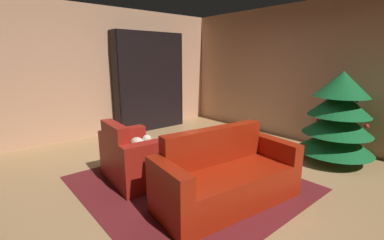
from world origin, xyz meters
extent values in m
plane|color=tan|center=(0.00, 0.00, 0.00)|extent=(7.23, 7.23, 0.00)
cube|color=tan|center=(0.00, 2.68, 1.36)|extent=(6.14, 0.06, 2.71)
cube|color=tan|center=(-3.04, 0.00, 1.36)|extent=(0.06, 5.41, 2.71)
cube|color=maroon|center=(0.06, -0.36, 0.00)|extent=(2.68, 2.59, 0.01)
cube|color=black|center=(-2.63, 0.80, 1.12)|extent=(0.03, 1.68, 2.23)
cube|color=black|center=(-2.80, 1.63, 1.12)|extent=(0.38, 0.02, 2.23)
cube|color=black|center=(-2.80, -0.02, 1.12)|extent=(0.38, 0.03, 2.23)
cube|color=black|center=(-2.80, 0.80, 0.01)|extent=(0.35, 1.63, 0.03)
cube|color=black|center=(-2.80, 0.80, 0.38)|extent=(0.35, 1.63, 0.03)
cube|color=black|center=(-2.80, 0.80, 0.75)|extent=(0.35, 1.63, 0.02)
cube|color=black|center=(-2.80, 0.80, 1.12)|extent=(0.35, 1.63, 0.02)
cube|color=black|center=(-2.80, 0.80, 1.48)|extent=(0.35, 1.63, 0.02)
cube|color=black|center=(-2.80, 0.80, 1.85)|extent=(0.35, 1.63, 0.02)
cube|color=black|center=(-2.80, 0.80, 2.22)|extent=(0.35, 1.63, 0.03)
cube|color=black|center=(-2.95, 0.80, 1.05)|extent=(0.05, 0.94, 0.59)
cube|color=black|center=(-2.92, 0.80, 1.05)|extent=(0.03, 0.97, 0.62)
cube|color=#247A4B|center=(-2.87, 1.56, 0.16)|extent=(0.23, 0.04, 0.27)
cube|color=#1F6989|center=(-2.86, 1.51, 0.17)|extent=(0.24, 0.03, 0.28)
cube|color=gold|center=(-2.86, 1.47, 0.16)|extent=(0.23, 0.04, 0.27)
cube|color=#BFB097|center=(-2.85, 1.42, 0.17)|extent=(0.26, 0.04, 0.30)
cube|color=#2F7B3C|center=(-2.87, 1.37, 0.16)|extent=(0.22, 0.04, 0.26)
cube|color=red|center=(-2.85, 1.32, 0.15)|extent=(0.27, 0.05, 0.25)
cube|color=#257349|center=(-2.88, 1.27, 0.16)|extent=(0.21, 0.04, 0.27)
cube|color=#35724C|center=(-2.86, 1.57, 0.53)|extent=(0.24, 0.04, 0.27)
cube|color=#904491|center=(-2.87, 1.53, 0.51)|extent=(0.22, 0.04, 0.24)
cube|color=#B4A99F|center=(-2.85, 1.49, 0.54)|extent=(0.27, 0.03, 0.29)
cube|color=teal|center=(-2.88, 1.46, 0.51)|extent=(0.21, 0.03, 0.23)
cube|color=#A8A28E|center=(-2.85, 1.41, 0.50)|extent=(0.27, 0.04, 0.22)
cube|color=#4E2C2D|center=(-2.84, 1.36, 0.50)|extent=(0.28, 0.04, 0.21)
cube|color=gold|center=(-2.89, 1.32, 0.54)|extent=(0.18, 0.03, 0.30)
cube|color=#A69686|center=(-2.85, 1.27, 0.53)|extent=(0.27, 0.04, 0.27)
cube|color=#935990|center=(-2.86, 1.21, 0.51)|extent=(0.24, 0.05, 0.23)
cube|color=orange|center=(-2.84, 1.57, 1.64)|extent=(0.28, 0.03, 0.29)
cube|color=#2B8B38|center=(-2.85, 1.53, 1.60)|extent=(0.26, 0.05, 0.21)
cube|color=#B43328|center=(-2.89, 1.48, 1.65)|extent=(0.19, 0.04, 0.31)
cube|color=#432934|center=(-2.86, 1.43, 1.60)|extent=(0.24, 0.03, 0.21)
cube|color=#294695|center=(-2.86, 1.39, 1.62)|extent=(0.24, 0.04, 0.26)
cube|color=#4A2E1A|center=(-2.88, 1.35, 1.63)|extent=(0.21, 0.03, 0.27)
cube|color=#0F6A7D|center=(-2.87, 1.30, 1.59)|extent=(0.22, 0.05, 0.19)
cube|color=orange|center=(-2.85, 1.56, 1.98)|extent=(0.26, 0.05, 0.24)
cube|color=#9A3D96|center=(-2.86, 1.51, 1.96)|extent=(0.24, 0.04, 0.20)
cube|color=#8C418A|center=(-2.84, 1.47, 1.99)|extent=(0.28, 0.03, 0.25)
cube|color=#337142|center=(-2.88, 1.43, 1.96)|extent=(0.20, 0.05, 0.20)
cube|color=orange|center=(-2.87, 1.38, 1.99)|extent=(0.21, 0.05, 0.26)
cube|color=#308D3F|center=(-2.89, 1.32, 1.97)|extent=(0.18, 0.05, 0.22)
cube|color=orange|center=(-2.85, 1.26, 2.02)|extent=(0.25, 0.05, 0.31)
cube|color=maroon|center=(-0.53, -0.85, 0.20)|extent=(0.70, 0.72, 0.41)
cube|color=maroon|center=(-0.55, -1.11, 0.62)|extent=(0.65, 0.20, 0.44)
cube|color=maroon|center=(-0.12, -0.88, 0.32)|extent=(0.23, 0.68, 0.65)
cube|color=maroon|center=(-0.93, -0.81, 0.32)|extent=(0.23, 0.68, 0.65)
ellipsoid|color=beige|center=(-0.56, -0.78, 0.50)|extent=(0.29, 0.20, 0.18)
sphere|color=beige|center=(-0.51, -0.66, 0.55)|extent=(0.13, 0.13, 0.13)
cube|color=#9A1D0B|center=(0.73, -0.33, 0.20)|extent=(0.88, 1.48, 0.40)
cube|color=#9A1D0B|center=(0.45, -0.30, 0.63)|extent=(0.32, 1.41, 0.44)
cube|color=#9A1D0B|center=(0.64, -1.11, 0.32)|extent=(0.74, 0.25, 0.65)
cube|color=#9A1D0B|center=(0.82, 0.45, 0.32)|extent=(0.74, 0.25, 0.65)
cylinder|color=black|center=(0.22, -0.42, 0.21)|extent=(0.04, 0.04, 0.43)
cylinder|color=black|center=(-0.10, -0.24, 0.21)|extent=(0.04, 0.04, 0.43)
cylinder|color=black|center=(-0.09, -0.59, 0.21)|extent=(0.04, 0.04, 0.43)
cylinder|color=silver|center=(0.02, -0.41, 0.44)|extent=(0.75, 0.75, 0.02)
cube|color=gray|center=(0.04, -0.46, 0.46)|extent=(0.17, 0.14, 0.02)
cube|color=#3A7442|center=(0.04, -0.47, 0.48)|extent=(0.22, 0.13, 0.03)
cube|color=gold|center=(0.05, -0.46, 0.50)|extent=(0.18, 0.13, 0.02)
cube|color=gray|center=(0.04, -0.46, 0.52)|extent=(0.21, 0.15, 0.03)
cylinder|color=#1C522A|center=(0.22, -0.46, 0.56)|extent=(0.07, 0.07, 0.23)
cylinder|color=#1C522A|center=(0.22, -0.46, 0.72)|extent=(0.03, 0.03, 0.08)
cylinder|color=brown|center=(0.98, 1.95, 0.09)|extent=(0.08, 0.08, 0.18)
cone|color=#135D2A|center=(0.98, 1.95, 0.38)|extent=(1.15, 1.15, 0.40)
cone|color=#135D2A|center=(0.98, 1.95, 0.67)|extent=(1.04, 1.04, 0.40)
cone|color=#135D2A|center=(0.98, 1.95, 0.97)|extent=(0.93, 0.93, 0.40)
cone|color=#135D2A|center=(0.98, 1.95, 1.27)|extent=(0.82, 0.82, 0.40)
sphere|color=red|center=(1.32, 2.20, 0.62)|extent=(0.07, 0.07, 0.07)
sphere|color=red|center=(1.06, 2.27, 1.22)|extent=(0.07, 0.07, 0.07)
sphere|color=red|center=(1.36, 2.23, 0.38)|extent=(0.07, 0.07, 0.07)
sphere|color=red|center=(0.60, 2.12, 0.60)|extent=(0.05, 0.05, 0.05)
sphere|color=blue|center=(1.11, 2.30, 0.98)|extent=(0.06, 0.06, 0.06)
camera|label=1|loc=(2.63, -2.50, 1.67)|focal=25.00mm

